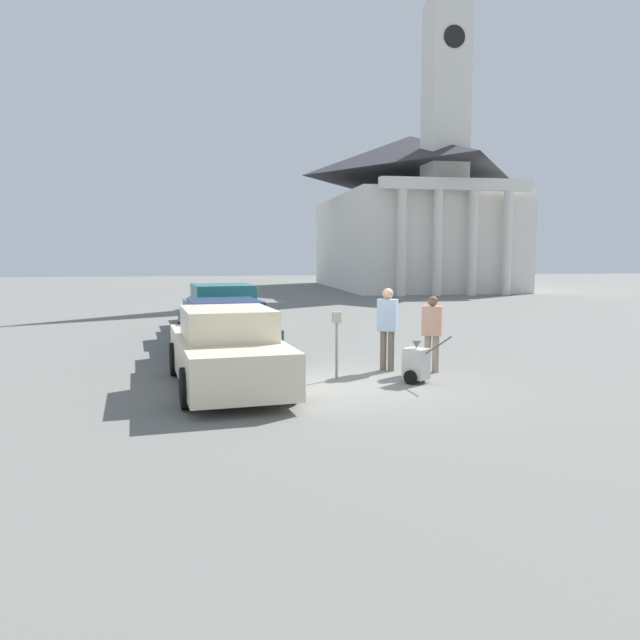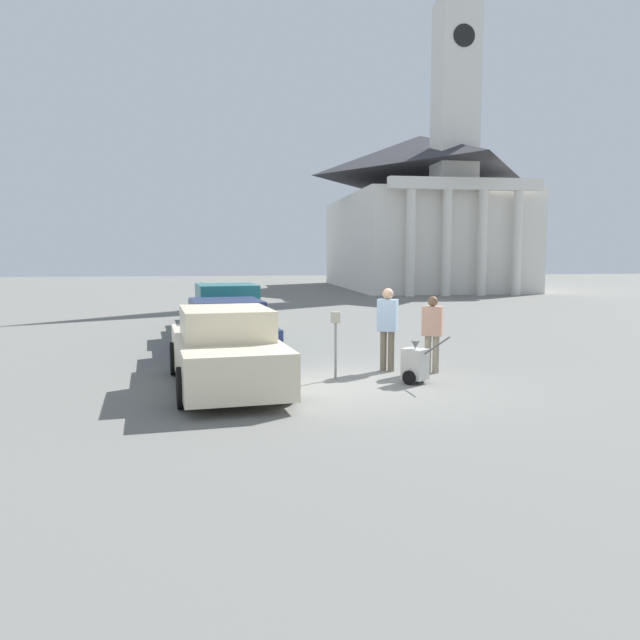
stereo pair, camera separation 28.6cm
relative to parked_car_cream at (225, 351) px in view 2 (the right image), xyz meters
The scene contains 10 objects.
ground_plane 2.60m from the parked_car_cream, ahead, with size 120.00×120.00×0.00m, color slate.
parked_car_cream is the anchor object (origin of this frame).
parked_car_navy 3.45m from the parked_car_cream, 90.00° to the left, with size 2.43×5.12×1.43m.
parked_car_teal 6.99m from the parked_car_cream, 90.00° to the left, with size 2.51×5.29×1.63m.
parked_car_sage 10.69m from the parked_car_cream, 90.00° to the left, with size 2.40×4.97×1.49m.
parking_meter 2.25m from the parked_car_cream, 10.91° to the left, with size 0.18×0.09×1.37m.
person_worker 3.65m from the parked_car_cream, 18.30° to the left, with size 0.47×0.40×1.79m.
person_supervisor 4.44m from the parked_car_cream, 10.94° to the left, with size 0.47×0.39×1.63m.
equipment_cart 3.69m from the parked_car_cream, ahead, with size 0.78×0.88×1.00m.
church 36.10m from the parked_car_cream, 66.69° to the left, with size 11.34×18.39×26.80m.
Camera 2 is at (-2.44, -11.78, 2.53)m, focal length 35.00 mm.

